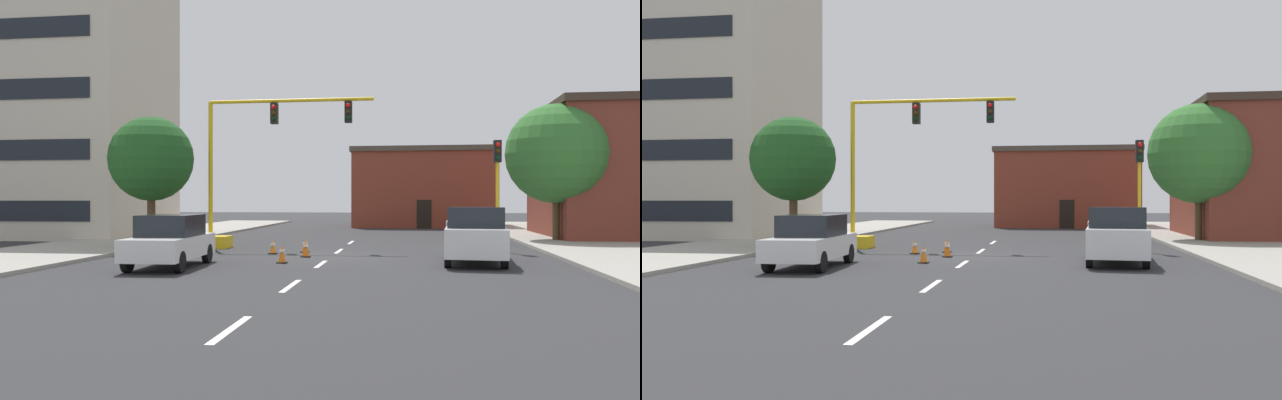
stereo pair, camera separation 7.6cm
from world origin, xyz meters
The scene contains 20 objects.
ground_plane centered at (0.00, 0.00, 0.00)m, with size 160.00×160.00×0.00m, color #2D2D30.
sidewalk_left centered at (-11.56, 8.00, 0.07)m, with size 6.00×56.00×0.14m, color #9E998E.
sidewalk_right centered at (11.56, 8.00, 0.07)m, with size 6.00×56.00×0.14m, color #9E998E.
lane_stripe_seg_0 centered at (0.00, -14.00, 0.00)m, with size 0.16×2.40×0.01m, color silver.
lane_stripe_seg_1 centered at (0.00, -8.50, 0.00)m, with size 0.16×2.40×0.01m, color silver.
lane_stripe_seg_2 centered at (0.00, -3.00, 0.00)m, with size 0.16×2.40×0.01m, color silver.
lane_stripe_seg_3 centered at (0.00, 2.50, 0.00)m, with size 0.16×2.40×0.01m, color silver.
lane_stripe_seg_4 centered at (0.00, 8.00, 0.00)m, with size 0.16×2.40×0.01m, color silver.
building_tall_left centered at (-18.63, 11.42, 8.31)m, with size 12.61×10.48×16.60m.
building_brick_center centered at (4.09, 28.06, 3.20)m, with size 11.48×8.29×6.37m.
traffic_signal_gantry centered at (-5.06, 3.53, 2.21)m, with size 8.46×1.20×6.83m.
traffic_light_pole_right centered at (6.79, 3.33, 3.53)m, with size 0.32×0.47×4.80m.
tree_right_mid centered at (10.58, 9.57, 4.63)m, with size 5.20×5.20×7.24m.
tree_left_near centered at (-8.44, 2.21, 4.05)m, with size 3.79×3.79×5.96m.
pickup_truck_white centered at (5.34, -1.77, 0.97)m, with size 2.41×5.54×1.99m.
sedan_white_near_left centered at (-4.79, -4.71, 0.89)m, with size 2.06×4.58×1.74m.
traffic_cone_roadside_a centered at (-1.41, -2.83, 0.33)m, with size 0.36×0.36×0.67m.
traffic_cone_roadside_b centered at (-1.36, 1.70, 0.30)m, with size 0.36×0.36×0.61m.
traffic_cone_roadside_c centered at (-0.96, -0.45, 0.34)m, with size 0.36×0.36×0.69m.
traffic_cone_roadside_d centered at (-2.53, 0.77, 0.29)m, with size 0.36×0.36×0.59m.
Camera 2 is at (3.18, -24.56, 2.26)m, focal length 35.29 mm.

